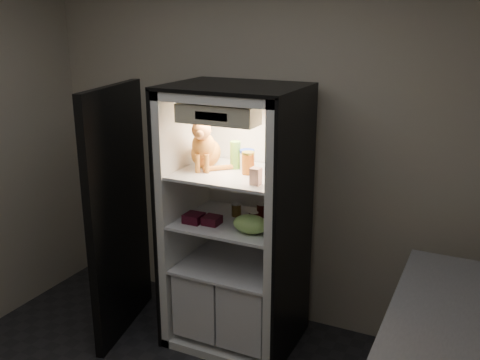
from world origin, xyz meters
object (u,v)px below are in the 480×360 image
object	(u,v)px
mayo_tub	(247,160)
pepper_jar	(280,162)
refrigerator	(237,237)
grape_bag	(251,224)
tabby_cat	(205,148)
soda_can_c	(253,221)
soda_can_b	(269,220)
berry_box_right	(212,220)
parmesan_shaker	(235,155)
condiment_jar	(236,209)
soda_can_a	(261,212)
berry_box_left	(194,218)
salsa_jar	(248,163)
cream_carton	(256,176)

from	to	relation	value
mayo_tub	pepper_jar	xyz separation A→B (m)	(0.25, -0.04, 0.03)
refrigerator	grape_bag	world-z (taller)	refrigerator
refrigerator	grape_bag	bearing A→B (deg)	-46.41
tabby_cat	soda_can_c	distance (m)	0.60
soda_can_b	berry_box_right	distance (m)	0.39
soda_can_b	berry_box_right	world-z (taller)	soda_can_b
parmesan_shaker	condiment_jar	xyz separation A→B (m)	(0.01, -0.00, -0.40)
mayo_tub	soda_can_a	distance (m)	0.38
refrigerator	parmesan_shaker	xyz separation A→B (m)	(-0.03, 0.03, 0.59)
pepper_jar	berry_box_left	world-z (taller)	pepper_jar
soda_can_c	soda_can_a	bearing A→B (deg)	94.88
salsa_jar	tabby_cat	bearing A→B (deg)	-178.61
parmesan_shaker	soda_can_c	distance (m)	0.48
salsa_jar	cream_carton	world-z (taller)	salsa_jar
soda_can_c	berry_box_right	distance (m)	0.30
pepper_jar	soda_can_c	world-z (taller)	pepper_jar
parmesan_shaker	salsa_jar	size ratio (longest dim) A/B	1.26
mayo_tub	berry_box_right	xyz separation A→B (m)	(-0.16, -0.22, -0.39)
tabby_cat	berry_box_left	size ratio (longest dim) A/B	3.17
cream_carton	soda_can_a	world-z (taller)	cream_carton
pepper_jar	grape_bag	size ratio (longest dim) A/B	0.81
tabby_cat	pepper_jar	bearing A→B (deg)	-13.86
soda_can_c	grape_bag	bearing A→B (deg)	-83.03
pepper_jar	grape_bag	world-z (taller)	pepper_jar
salsa_jar	condiment_jar	world-z (taller)	salsa_jar
salsa_jar	soda_can_b	distance (m)	0.41
soda_can_b	grape_bag	distance (m)	0.14
berry_box_left	refrigerator	bearing A→B (deg)	41.68
pepper_jar	salsa_jar	bearing A→B (deg)	-167.31
cream_carton	berry_box_left	xyz separation A→B (m)	(-0.48, 0.04, -0.37)
tabby_cat	salsa_jar	bearing A→B (deg)	-18.31
cream_carton	condiment_jar	world-z (taller)	cream_carton
parmesan_shaker	salsa_jar	xyz separation A→B (m)	(0.14, -0.08, -0.02)
mayo_tub	salsa_jar	world-z (taller)	salsa_jar
condiment_jar	soda_can_a	bearing A→B (deg)	-2.88
salsa_jar	berry_box_left	size ratio (longest dim) A/B	1.23
pepper_jar	condiment_jar	bearing A→B (deg)	173.62
mayo_tub	grape_bag	bearing A→B (deg)	-60.00
berry_box_right	mayo_tub	bearing A→B (deg)	53.01
refrigerator	soda_can_a	bearing A→B (deg)	7.00
tabby_cat	parmesan_shaker	world-z (taller)	tabby_cat
refrigerator	pepper_jar	size ratio (longest dim) A/B	9.69
pepper_jar	grape_bag	xyz separation A→B (m)	(-0.11, -0.20, -0.39)
grape_bag	tabby_cat	bearing A→B (deg)	160.50
soda_can_b	berry_box_left	xyz separation A→B (m)	(-0.51, -0.12, -0.03)
soda_can_c	grape_bag	distance (m)	0.06
mayo_tub	condiment_jar	distance (m)	0.38
mayo_tub	grape_bag	distance (m)	0.45
salsa_jar	soda_can_b	world-z (taller)	salsa_jar
parmesan_shaker	soda_can_a	xyz separation A→B (m)	(0.21, -0.01, -0.38)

